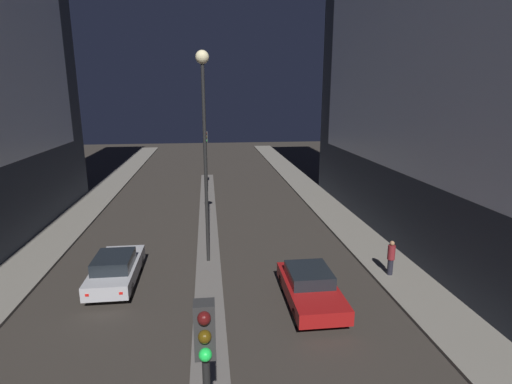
{
  "coord_description": "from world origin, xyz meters",
  "views": [
    {
      "loc": [
        0.12,
        -2.66,
        8.15
      ],
      "look_at": [
        2.84,
        19.63,
        2.61
      ],
      "focal_mm": 28.0,
      "sensor_mm": 36.0,
      "label": 1
    }
  ],
  "objects": [
    {
      "name": "traffic_light_mid",
      "position": [
        0.0,
        30.43,
        3.8
      ],
      "size": [
        0.32,
        0.42,
        5.06
      ],
      "color": "black",
      "rests_on": "median_strip"
    },
    {
      "name": "traffic_light_near",
      "position": [
        0.0,
        2.67,
        3.8
      ],
      "size": [
        0.32,
        0.42,
        5.06
      ],
      "color": "black",
      "rests_on": "median_strip"
    },
    {
      "name": "pedestrian_on_right_sidewalk",
      "position": [
        8.21,
        13.27,
        0.99
      ],
      "size": [
        0.33,
        0.33,
        1.62
      ],
      "color": "black",
      "rests_on": "sidewalk_right"
    },
    {
      "name": "car_left_lane",
      "position": [
        -4.01,
        14.03,
        0.74
      ],
      "size": [
        1.8,
        4.43,
        1.45
      ],
      "color": "#B2B2B7",
      "rests_on": "ground"
    },
    {
      "name": "median_strip",
      "position": [
        0.0,
        19.31,
        0.06
      ],
      "size": [
        1.17,
        36.62,
        0.11
      ],
      "color": "#66605B",
      "rests_on": "ground"
    },
    {
      "name": "car_right_lane",
      "position": [
        4.01,
        11.42,
        0.71
      ],
      "size": [
        1.94,
        4.43,
        1.36
      ],
      "color": "maroon",
      "rests_on": "ground"
    },
    {
      "name": "street_lamp",
      "position": [
        0.0,
        15.9,
        7.15
      ],
      "size": [
        0.6,
        0.6,
        9.91
      ],
      "color": "black",
      "rests_on": "median_strip"
    }
  ]
}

